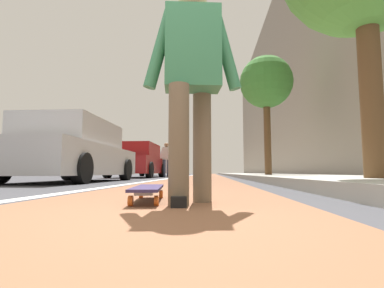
{
  "coord_description": "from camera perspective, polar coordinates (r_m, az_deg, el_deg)",
  "views": [
    {
      "loc": [
        -1.16,
        -0.39,
        0.22
      ],
      "look_at": [
        10.22,
        0.35,
        1.32
      ],
      "focal_mm": 27.78,
      "sensor_mm": 36.0,
      "label": 1
    }
  ],
  "objects": [
    {
      "name": "ground_plane",
      "position": [
        11.17,
        1.71,
        -6.63
      ],
      "size": [
        80.0,
        80.0,
        0.0
      ],
      "primitive_type": "plane",
      "color": "#38383D"
    },
    {
      "name": "bike_lane_paint",
      "position": [
        25.17,
        2.82,
        -6.0
      ],
      "size": [
        56.0,
        2.07,
        0.0
      ],
      "primitive_type": "cube",
      "color": "brown",
      "rests_on": "ground"
    },
    {
      "name": "lane_stripe_white",
      "position": [
        21.22,
        -0.57,
        -6.09
      ],
      "size": [
        52.0,
        0.16,
        0.01
      ],
      "primitive_type": "cube",
      "color": "silver",
      "rests_on": "ground"
    },
    {
      "name": "sidewalk_curb",
      "position": [
        19.34,
        11.62,
        -5.83
      ],
      "size": [
        52.0,
        3.2,
        0.15
      ],
      "primitive_type": "cube",
      "color": "#9E9B93",
      "rests_on": "ground"
    },
    {
      "name": "building_facade",
      "position": [
        24.61,
        16.21,
        9.86
      ],
      "size": [
        40.0,
        1.2,
        13.3
      ],
      "primitive_type": "cube",
      "color": "gray",
      "rests_on": "ground"
    },
    {
      "name": "skateboard",
      "position": [
        2.3,
        -8.45,
        -8.6
      ],
      "size": [
        0.86,
        0.3,
        0.11
      ],
      "color": "orange",
      "rests_on": "ground"
    },
    {
      "name": "skater_person",
      "position": [
        2.22,
        0.0,
        13.31
      ],
      "size": [
        0.48,
        0.72,
        1.64
      ],
      "color": "brown",
      "rests_on": "ground"
    },
    {
      "name": "parked_car_near",
      "position": [
        7.73,
        -21.76,
        -1.58
      ],
      "size": [
        4.61,
        1.95,
        1.46
      ],
      "color": "#B7B7BC",
      "rests_on": "ground"
    },
    {
      "name": "parked_car_mid",
      "position": [
        13.36,
        -10.51,
        -3.3
      ],
      "size": [
        4.2,
        2.01,
        1.48
      ],
      "color": "maroon",
      "rests_on": "ground"
    },
    {
      "name": "parked_car_far",
      "position": [
        19.26,
        -6.41,
        -4.01
      ],
      "size": [
        4.14,
        1.95,
        1.48
      ],
      "color": "#B7B7BC",
      "rests_on": "ground"
    },
    {
      "name": "traffic_light",
      "position": [
        20.45,
        -1.88,
        2.34
      ],
      "size": [
        0.33,
        0.28,
        4.37
      ],
      "color": "#2D2D2D",
      "rests_on": "ground"
    },
    {
      "name": "street_tree_mid",
      "position": [
        12.65,
        14.05,
        11.24
      ],
      "size": [
        2.13,
        2.13,
        4.95
      ],
      "color": "brown",
      "rests_on": "ground"
    },
    {
      "name": "pedestrian_distant",
      "position": [
        14.48,
        -4.93,
        -2.57
      ],
      "size": [
        0.47,
        0.73,
        1.67
      ],
      "color": "#384260",
      "rests_on": "ground"
    }
  ]
}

